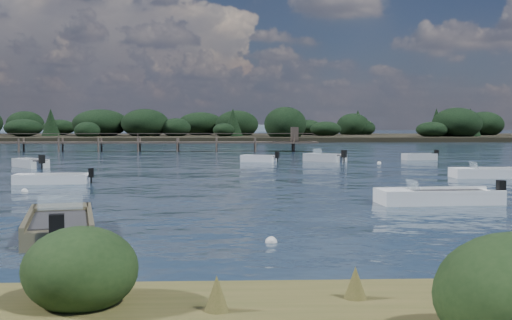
{
  "coord_description": "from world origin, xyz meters",
  "views": [
    {
      "loc": [
        -3.22,
        -22.99,
        3.13
      ],
      "look_at": [
        -1.69,
        14.0,
        1.0
      ],
      "focal_mm": 45.0,
      "sensor_mm": 36.0,
      "label": 1
    }
  ],
  "objects_px": {
    "tender_far_grey": "(30,165)",
    "tender_far_grey_b": "(419,158)",
    "dinghy_mid_grey": "(51,181)",
    "dinghy_near_olive": "(60,229)",
    "jetty": "(60,143)",
    "tender_far_white": "(259,160)",
    "dinghy_mid_white_b": "(489,175)",
    "dinghy_mid_white_a": "(438,199)",
    "dinghy_extra_a": "(325,159)"
  },
  "relations": [
    {
      "from": "tender_far_grey",
      "to": "dinghy_extra_a",
      "type": "relative_size",
      "value": 0.99
    },
    {
      "from": "dinghy_near_olive",
      "to": "jetty",
      "type": "relative_size",
      "value": 0.08
    },
    {
      "from": "dinghy_mid_white_b",
      "to": "dinghy_near_olive",
      "type": "distance_m",
      "value": 26.79
    },
    {
      "from": "jetty",
      "to": "dinghy_mid_white_a",
      "type": "bearing_deg",
      "value": -60.15
    },
    {
      "from": "dinghy_mid_white_a",
      "to": "tender_far_white",
      "type": "distance_m",
      "value": 27.91
    },
    {
      "from": "dinghy_mid_grey",
      "to": "dinghy_near_olive",
      "type": "height_order",
      "value": "dinghy_near_olive"
    },
    {
      "from": "dinghy_extra_a",
      "to": "jetty",
      "type": "height_order",
      "value": "jetty"
    },
    {
      "from": "dinghy_near_olive",
      "to": "jetty",
      "type": "xyz_separation_m",
      "value": [
        -13.76,
        52.93,
        0.82
      ]
    },
    {
      "from": "dinghy_mid_grey",
      "to": "dinghy_near_olive",
      "type": "distance_m",
      "value": 16.11
    },
    {
      "from": "dinghy_mid_grey",
      "to": "dinghy_extra_a",
      "type": "relative_size",
      "value": 1.16
    },
    {
      "from": "dinghy_mid_grey",
      "to": "tender_far_white",
      "type": "distance_m",
      "value": 21.73
    },
    {
      "from": "tender_far_grey",
      "to": "tender_far_grey_b",
      "type": "relative_size",
      "value": 1.06
    },
    {
      "from": "tender_far_grey",
      "to": "tender_far_grey_b",
      "type": "xyz_separation_m",
      "value": [
        30.31,
        7.96,
        -0.01
      ]
    },
    {
      "from": "dinghy_mid_white_b",
      "to": "dinghy_near_olive",
      "type": "xyz_separation_m",
      "value": [
        -19.73,
        -18.13,
        0.01
      ]
    },
    {
      "from": "dinghy_mid_white_a",
      "to": "tender_far_grey_b",
      "type": "bearing_deg",
      "value": 74.63
    },
    {
      "from": "tender_far_grey",
      "to": "jetty",
      "type": "height_order",
      "value": "jetty"
    },
    {
      "from": "dinghy_near_olive",
      "to": "dinghy_extra_a",
      "type": "relative_size",
      "value": 1.52
    },
    {
      "from": "dinghy_mid_white_a",
      "to": "jetty",
      "type": "xyz_separation_m",
      "value": [
        -26.64,
        46.42,
        0.83
      ]
    },
    {
      "from": "tender_far_white",
      "to": "tender_far_grey_b",
      "type": "distance_m",
      "value": 13.96
    },
    {
      "from": "dinghy_mid_white_a",
      "to": "dinghy_extra_a",
      "type": "height_order",
      "value": "dinghy_extra_a"
    },
    {
      "from": "dinghy_near_olive",
      "to": "dinghy_extra_a",
      "type": "height_order",
      "value": "dinghy_extra_a"
    },
    {
      "from": "dinghy_mid_white_b",
      "to": "dinghy_near_olive",
      "type": "height_order",
      "value": "dinghy_near_olive"
    },
    {
      "from": "dinghy_near_olive",
      "to": "dinghy_mid_white_b",
      "type": "bearing_deg",
      "value": 42.59
    },
    {
      "from": "tender_far_grey",
      "to": "tender_far_grey_b",
      "type": "distance_m",
      "value": 31.34
    },
    {
      "from": "dinghy_mid_white_b",
      "to": "tender_far_grey",
      "type": "relative_size",
      "value": 1.36
    },
    {
      "from": "dinghy_mid_white_a",
      "to": "dinghy_extra_a",
      "type": "xyz_separation_m",
      "value": [
        -0.32,
        27.6,
        0.02
      ]
    },
    {
      "from": "tender_far_grey",
      "to": "dinghy_near_olive",
      "type": "distance_m",
      "value": 29.43
    },
    {
      "from": "tender_far_grey",
      "to": "dinghy_mid_grey",
      "type": "distance_m",
      "value": 13.35
    },
    {
      "from": "dinghy_extra_a",
      "to": "jetty",
      "type": "relative_size",
      "value": 0.05
    },
    {
      "from": "tender_far_grey",
      "to": "dinghy_mid_white_b",
      "type": "bearing_deg",
      "value": -18.56
    },
    {
      "from": "tender_far_grey_b",
      "to": "jetty",
      "type": "relative_size",
      "value": 0.05
    },
    {
      "from": "dinghy_mid_white_a",
      "to": "tender_far_white",
      "type": "height_order",
      "value": "dinghy_mid_white_a"
    },
    {
      "from": "dinghy_extra_a",
      "to": "dinghy_mid_white_a",
      "type": "bearing_deg",
      "value": -89.33
    },
    {
      "from": "tender_far_grey",
      "to": "jetty",
      "type": "distance_m",
      "value": 25.43
    },
    {
      "from": "jetty",
      "to": "tender_far_grey_b",
      "type": "bearing_deg",
      "value": -26.2
    },
    {
      "from": "dinghy_mid_grey",
      "to": "tender_far_grey_b",
      "type": "bearing_deg",
      "value": 38.71
    },
    {
      "from": "dinghy_mid_grey",
      "to": "dinghy_near_olive",
      "type": "relative_size",
      "value": 0.76
    },
    {
      "from": "tender_far_white",
      "to": "jetty",
      "type": "relative_size",
      "value": 0.05
    },
    {
      "from": "dinghy_mid_white_a",
      "to": "jetty",
      "type": "relative_size",
      "value": 0.08
    },
    {
      "from": "tender_far_white",
      "to": "tender_far_grey_b",
      "type": "xyz_separation_m",
      "value": [
        13.81,
        2.04,
        0.0
      ]
    },
    {
      "from": "dinghy_mid_grey",
      "to": "dinghy_extra_a",
      "type": "distance_m",
      "value": 25.26
    },
    {
      "from": "dinghy_mid_white_b",
      "to": "tender_far_grey_b",
      "type": "distance_m",
      "value": 17.77
    },
    {
      "from": "dinghy_mid_white_b",
      "to": "dinghy_mid_grey",
      "type": "bearing_deg",
      "value": -173.72
    },
    {
      "from": "dinghy_mid_white_b",
      "to": "dinghy_mid_white_a",
      "type": "bearing_deg",
      "value": -120.48
    },
    {
      "from": "tender_far_white",
      "to": "tender_far_grey_b",
      "type": "bearing_deg",
      "value": 8.39
    },
    {
      "from": "tender_far_grey",
      "to": "tender_far_white",
      "type": "height_order",
      "value": "tender_far_grey"
    },
    {
      "from": "dinghy_mid_white_a",
      "to": "dinghy_extra_a",
      "type": "bearing_deg",
      "value": 90.67
    },
    {
      "from": "dinghy_mid_white_b",
      "to": "tender_far_white",
      "type": "distance_m",
      "value": 20.11
    },
    {
      "from": "dinghy_mid_white_b",
      "to": "tender_far_grey",
      "type": "height_order",
      "value": "tender_far_grey"
    },
    {
      "from": "dinghy_mid_grey",
      "to": "tender_far_white",
      "type": "bearing_deg",
      "value": 57.64
    }
  ]
}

